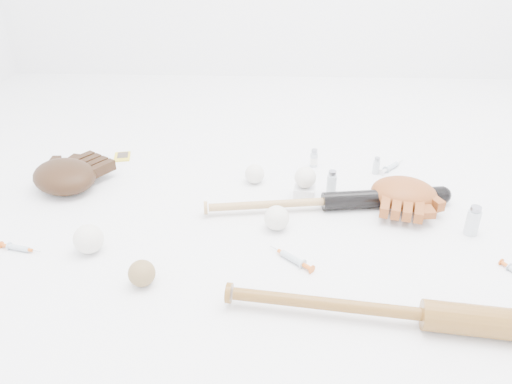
{
  "coord_description": "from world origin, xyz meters",
  "views": [
    {
      "loc": [
        0.02,
        -1.31,
        0.84
      ],
      "look_at": [
        -0.04,
        0.06,
        0.06
      ],
      "focal_mm": 35.0,
      "sensor_mm": 36.0,
      "label": 1
    }
  ],
  "objects_px": {
    "bat_dark": "(326,201)",
    "bat_wood": "(427,315)",
    "glove_dark": "(64,176)",
    "pedestal": "(304,192)"
  },
  "relations": [
    {
      "from": "bat_dark",
      "to": "bat_wood",
      "type": "height_order",
      "value": "bat_wood"
    },
    {
      "from": "glove_dark",
      "to": "pedestal",
      "type": "height_order",
      "value": "glove_dark"
    },
    {
      "from": "pedestal",
      "to": "bat_dark",
      "type": "bearing_deg",
      "value": -50.77
    },
    {
      "from": "bat_wood",
      "to": "glove_dark",
      "type": "height_order",
      "value": "glove_dark"
    },
    {
      "from": "bat_wood",
      "to": "pedestal",
      "type": "height_order",
      "value": "bat_wood"
    },
    {
      "from": "bat_wood",
      "to": "glove_dark",
      "type": "relative_size",
      "value": 3.57
    },
    {
      "from": "glove_dark",
      "to": "pedestal",
      "type": "xyz_separation_m",
      "value": [
        0.81,
        -0.02,
        -0.03
      ]
    },
    {
      "from": "bat_dark",
      "to": "bat_wood",
      "type": "relative_size",
      "value": 0.83
    },
    {
      "from": "bat_wood",
      "to": "pedestal",
      "type": "xyz_separation_m",
      "value": [
        -0.25,
        0.59,
        -0.02
      ]
    },
    {
      "from": "glove_dark",
      "to": "pedestal",
      "type": "distance_m",
      "value": 0.82
    }
  ]
}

